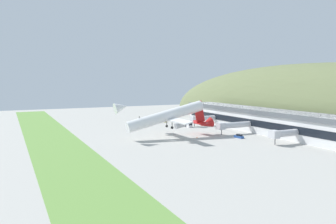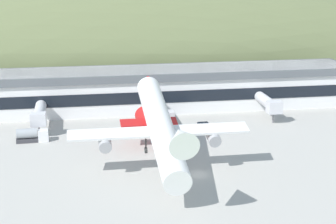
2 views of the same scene
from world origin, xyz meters
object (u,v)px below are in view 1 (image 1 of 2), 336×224
object	(u,v)px
jetway_0	(202,119)
jetway_2	(282,134)
service_car_1	(239,136)
jetway_1	(232,125)
cargo_airplane	(168,117)
terminal_building	(260,119)
service_car_0	(164,121)
fuel_truck	(187,124)
traffic_cone_0	(197,137)

from	to	relation	value
jetway_0	jetway_2	bearing A→B (deg)	0.81
jetway_0	service_car_1	bearing A→B (deg)	-7.80
jetway_1	jetway_2	distance (m)	26.96
jetway_1	cargo_airplane	xyz separation A→B (m)	(-4.94, -29.30, 4.76)
terminal_building	cargo_airplane	world-z (taller)	cargo_airplane
terminal_building	jetway_2	xyz separation A→B (m)	(27.60, -14.17, -2.01)
service_car_0	jetway_2	bearing A→B (deg)	7.81
cargo_airplane	fuel_truck	world-z (taller)	cargo_airplane
jetway_2	jetway_1	bearing A→B (deg)	-174.80
fuel_truck	jetway_2	bearing A→B (deg)	8.98
service_car_0	traffic_cone_0	distance (m)	54.53
terminal_building	jetway_2	bearing A→B (deg)	-27.19
terminal_building	traffic_cone_0	size ratio (longest dim) A/B	184.68
jetway_0	service_car_0	distance (m)	26.31
jetway_1	fuel_truck	xyz separation A→B (m)	(-29.28, -6.43, -2.56)
jetway_0	traffic_cone_0	size ratio (longest dim) A/B	24.28
terminal_building	traffic_cone_0	distance (m)	36.23
terminal_building	service_car_1	world-z (taller)	terminal_building
jetway_0	traffic_cone_0	bearing A→B (deg)	-35.26
service_car_0	traffic_cone_0	size ratio (longest dim) A/B	6.95
cargo_airplane	fuel_truck	size ratio (longest dim) A/B	6.47
fuel_truck	cargo_airplane	bearing A→B (deg)	-43.22
cargo_airplane	service_car_1	distance (m)	30.48
fuel_truck	traffic_cone_0	world-z (taller)	fuel_truck
jetway_1	traffic_cone_0	distance (m)	19.51
terminal_building	jetway_1	world-z (taller)	terminal_building
cargo_airplane	fuel_truck	distance (m)	34.19
jetway_1	traffic_cone_0	bearing A→B (deg)	-85.88
jetway_2	terminal_building	bearing A→B (deg)	152.81
jetway_0	cargo_airplane	world-z (taller)	cargo_airplane
jetway_1	service_car_1	bearing A→B (deg)	-20.81
jetway_1	cargo_airplane	distance (m)	30.09
service_car_1	fuel_truck	xyz separation A→B (m)	(-38.21, -3.03, 0.77)
cargo_airplane	fuel_truck	bearing A→B (deg)	136.78
terminal_building	jetway_2	size ratio (longest dim) A/B	8.48
terminal_building	cargo_airplane	distance (m)	46.19
jetway_2	traffic_cone_0	xyz separation A→B (m)	(-25.48, -21.54, -3.71)
jetway_0	jetway_1	size ratio (longest dim) A/B	0.82
service_car_1	traffic_cone_0	world-z (taller)	service_car_1
jetway_0	service_car_1	distance (m)	37.43
jetway_2	traffic_cone_0	distance (m)	33.57
traffic_cone_0	service_car_1	bearing A→B (deg)	64.30
service_car_1	terminal_building	bearing A→B (deg)	115.81
terminal_building	service_car_1	size ratio (longest dim) A/B	23.89
terminal_building	jetway_2	world-z (taller)	terminal_building
jetway_2	jetway_0	bearing A→B (deg)	-179.19
service_car_1	service_car_0	bearing A→B (deg)	-175.33
traffic_cone_0	jetway_1	bearing A→B (deg)	94.12
service_car_1	jetway_1	bearing A→B (deg)	159.19
terminal_building	jetway_1	bearing A→B (deg)	-87.43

